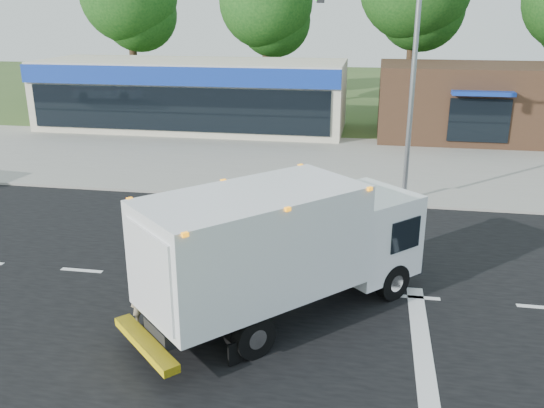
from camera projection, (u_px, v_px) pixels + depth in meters
name	position (u px, v px, depth m)	size (l,w,h in m)	color
ground	(297.00, 288.00, 14.91)	(120.00, 120.00, 0.00)	#385123
road_asphalt	(297.00, 288.00, 14.90)	(60.00, 14.00, 0.02)	black
sidewalk	(325.00, 192.00, 22.53)	(60.00, 2.40, 0.12)	gray
parking_apron	(335.00, 157.00, 27.95)	(60.00, 9.00, 0.02)	gray
lane_markings	(347.00, 318.00, 13.42)	(55.20, 7.00, 0.01)	silver
ems_box_truck	(283.00, 243.00, 12.97)	(6.62, 6.77, 3.21)	black
emergency_worker	(143.00, 287.00, 12.85)	(0.77, 0.81, 1.97)	tan
retail_strip_mall	(192.00, 94.00, 34.31)	(18.00, 6.20, 4.00)	beige
brown_storefront	(471.00, 102.00, 31.74)	(10.00, 6.70, 4.00)	#382316
traffic_signal_pole	(395.00, 68.00, 20.02)	(3.51, 0.25, 8.00)	gray
background_trees	(341.00, 0.00, 38.92)	(36.77, 7.39, 12.10)	#332114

